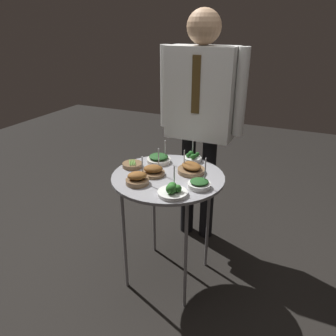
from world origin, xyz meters
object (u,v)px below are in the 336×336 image
object	(u,v)px
bowl_roast_back_right	(137,179)
bowl_roast_far_rim	(153,171)
serving_cart	(168,184)
bowl_roast_mid_left	(191,169)
bowl_broccoli_front_center	(173,191)
bowl_broccoli_front_right	(193,158)
waiter_figure	(201,105)
bowl_spinach_front_left	(159,159)
bowl_asparagus_mid_right	(132,165)
bowl_spinach_center	(199,184)

from	to	relation	value
bowl_roast_back_right	bowl_roast_far_rim	world-z (taller)	bowl_roast_far_rim
serving_cart	bowl_roast_mid_left	bearing A→B (deg)	41.11
bowl_roast_back_right	bowl_broccoli_front_center	bearing A→B (deg)	-9.87
bowl_broccoli_front_right	waiter_figure	distance (m)	0.42
serving_cart	bowl_spinach_front_left	world-z (taller)	bowl_spinach_front_left
bowl_roast_far_rim	serving_cart	bearing A→B (deg)	18.69
serving_cart	bowl_broccoli_front_right	world-z (taller)	bowl_broccoli_front_right
bowl_spinach_front_left	bowl_asparagus_mid_right	xyz separation A→B (m)	(-0.12, -0.14, -0.01)
bowl_spinach_center	bowl_broccoli_front_center	bearing A→B (deg)	-125.10
bowl_roast_far_rim	bowl_roast_mid_left	bearing A→B (deg)	32.74
bowl_spinach_center	waiter_figure	size ratio (longest dim) A/B	0.10
bowl_broccoli_front_right	bowl_spinach_front_left	distance (m)	0.23
bowl_broccoli_front_center	bowl_roast_mid_left	bearing A→B (deg)	92.35
bowl_spinach_center	waiter_figure	distance (m)	0.74
bowl_broccoli_front_right	waiter_figure	bearing A→B (deg)	100.68
serving_cart	bowl_roast_far_rim	bearing A→B (deg)	-161.31
bowl_broccoli_front_center	bowl_asparagus_mid_right	world-z (taller)	bowl_broccoli_front_center
bowl_broccoli_front_center	bowl_spinach_front_left	bearing A→B (deg)	125.24
serving_cart	bowl_roast_far_rim	size ratio (longest dim) A/B	4.64
bowl_roast_back_right	bowl_asparagus_mid_right	xyz separation A→B (m)	(-0.15, 0.20, -0.02)
bowl_broccoli_front_center	bowl_spinach_center	distance (m)	0.18
bowl_roast_far_rim	bowl_spinach_center	xyz separation A→B (m)	(0.31, -0.04, -0.00)
serving_cart	bowl_spinach_center	size ratio (longest dim) A/B	4.45
bowl_broccoli_front_right	bowl_asparagus_mid_right	world-z (taller)	bowl_broccoli_front_right
bowl_roast_back_right	waiter_figure	size ratio (longest dim) A/B	0.09
bowl_broccoli_front_right	bowl_spinach_front_left	world-z (taller)	bowl_spinach_front_left
bowl_broccoli_front_right	bowl_spinach_center	world-z (taller)	bowl_spinach_center
bowl_broccoli_front_center	bowl_broccoli_front_right	bearing A→B (deg)	98.05
bowl_asparagus_mid_right	bowl_roast_far_rim	bearing A→B (deg)	-16.21
serving_cart	bowl_roast_mid_left	xyz separation A→B (m)	(0.11, 0.10, 0.08)
bowl_roast_mid_left	waiter_figure	distance (m)	0.56
bowl_roast_mid_left	bowl_spinach_center	xyz separation A→B (m)	(0.11, -0.17, -0.00)
bowl_roast_far_rim	bowl_asparagus_mid_right	world-z (taller)	bowl_roast_far_rim
bowl_broccoli_front_center	waiter_figure	world-z (taller)	waiter_figure
bowl_roast_mid_left	bowl_spinach_center	bearing A→B (deg)	-56.47
bowl_spinach_front_left	waiter_figure	bearing A→B (deg)	70.57
bowl_roast_mid_left	bowl_roast_back_right	size ratio (longest dim) A/B	1.08
bowl_spinach_front_left	bowl_asparagus_mid_right	bearing A→B (deg)	-130.93
bowl_asparagus_mid_right	waiter_figure	size ratio (longest dim) A/B	0.07
bowl_roast_back_right	waiter_figure	bearing A→B (deg)	81.17
bowl_roast_back_right	bowl_roast_mid_left	bearing A→B (deg)	50.26
bowl_roast_far_rim	bowl_broccoli_front_center	bearing A→B (deg)	-41.60
bowl_broccoli_front_center	bowl_spinach_center	size ratio (longest dim) A/B	0.95
bowl_roast_back_right	serving_cart	bearing A→B (deg)	56.83
bowl_spinach_center	waiter_figure	xyz separation A→B (m)	(-0.23, 0.64, 0.29)
bowl_roast_far_rim	bowl_spinach_center	size ratio (longest dim) A/B	0.96
bowl_roast_far_rim	bowl_broccoli_front_right	bearing A→B (deg)	64.61
bowl_asparagus_mid_right	waiter_figure	xyz separation A→B (m)	(0.27, 0.55, 0.30)
bowl_broccoli_front_right	bowl_broccoli_front_center	world-z (taller)	bowl_broccoli_front_center
bowl_roast_mid_left	bowl_spinach_center	world-z (taller)	bowl_spinach_center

